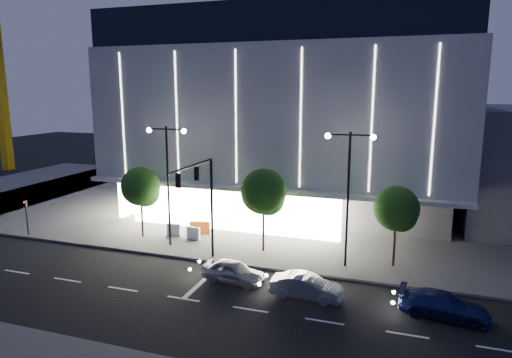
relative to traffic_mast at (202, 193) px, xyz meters
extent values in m
plane|color=black|center=(-1.00, -3.34, -5.03)|extent=(160.00, 160.00, 0.00)
cube|color=#474747|center=(4.00, 20.66, -4.95)|extent=(70.00, 40.00, 0.15)
cube|color=#4C4C51|center=(2.00, 20.66, -3.03)|extent=(28.00, 21.00, 4.00)
cube|color=#939498|center=(2.00, 18.66, 4.47)|extent=(30.00, 25.00, 11.00)
cube|color=black|center=(2.00, 18.66, 11.47)|extent=(29.40, 24.50, 3.00)
cube|color=white|center=(-1.00, 7.36, -3.03)|extent=(18.00, 0.40, 3.60)
cube|color=white|center=(-11.80, 12.66, -3.03)|extent=(0.40, 10.00, 3.60)
cube|color=#939498|center=(2.00, 6.36, -0.93)|extent=(30.00, 2.00, 0.30)
cube|color=white|center=(2.00, 6.14, 4.47)|extent=(24.00, 0.06, 10.00)
cylinder|color=black|center=(0.00, 1.46, -1.53)|extent=(0.18, 0.18, 7.00)
cylinder|color=black|center=(0.00, -1.44, 1.97)|extent=(0.14, 5.80, 0.14)
cube|color=black|center=(0.00, -0.74, 1.37)|extent=(0.28, 0.18, 0.85)
cube|color=black|center=(0.00, -3.14, 1.37)|extent=(0.28, 0.18, 0.85)
sphere|color=#FF0C0C|center=(-0.12, -0.74, 1.67)|extent=(0.14, 0.14, 0.14)
cylinder|color=black|center=(-4.00, 2.66, -0.53)|extent=(0.16, 0.16, 9.00)
cylinder|color=black|center=(-4.70, 2.66, 3.77)|extent=(1.40, 0.10, 0.10)
cylinder|color=black|center=(-3.30, 2.66, 3.77)|extent=(1.40, 0.10, 0.10)
sphere|color=white|center=(-5.40, 2.66, 3.67)|extent=(0.36, 0.36, 0.36)
sphere|color=white|center=(-2.60, 2.66, 3.67)|extent=(0.36, 0.36, 0.36)
cylinder|color=black|center=(9.00, 2.66, -0.53)|extent=(0.16, 0.16, 9.00)
cylinder|color=black|center=(8.30, 2.66, 3.77)|extent=(1.40, 0.10, 0.10)
cylinder|color=black|center=(9.70, 2.66, 3.77)|extent=(1.40, 0.10, 0.10)
sphere|color=white|center=(7.60, 2.66, 3.67)|extent=(0.36, 0.36, 0.36)
sphere|color=white|center=(10.40, 2.66, 3.67)|extent=(0.36, 0.36, 0.36)
cylinder|color=black|center=(-16.00, 1.16, -3.53)|extent=(0.12, 0.12, 3.00)
cube|color=black|center=(-16.00, 1.16, -2.33)|extent=(0.22, 0.16, 0.55)
sphere|color=#FF0C0C|center=(-16.00, 1.05, -2.18)|extent=(0.10, 0.10, 0.10)
cylinder|color=black|center=(-7.00, 3.66, -3.14)|extent=(0.16, 0.16, 3.78)
sphere|color=#103A11|center=(-7.00, 3.66, -0.82)|extent=(3.02, 3.02, 3.02)
sphere|color=#103A11|center=(-6.70, 3.86, -1.36)|extent=(2.16, 2.16, 2.16)
sphere|color=#103A11|center=(-7.25, 3.51, -1.14)|extent=(1.94, 1.94, 1.94)
cylinder|color=black|center=(3.00, 3.66, -3.00)|extent=(0.16, 0.16, 4.06)
sphere|color=#103A11|center=(3.00, 3.66, -0.50)|extent=(3.25, 3.25, 3.25)
sphere|color=#103A11|center=(3.30, 3.86, -1.08)|extent=(2.32, 2.32, 2.32)
sphere|color=#103A11|center=(2.75, 3.51, -0.85)|extent=(2.09, 2.09, 2.09)
cylinder|color=black|center=(12.00, 3.66, -3.21)|extent=(0.16, 0.16, 3.64)
sphere|color=#103A11|center=(12.00, 3.66, -0.97)|extent=(2.91, 2.91, 2.91)
sphere|color=#103A11|center=(12.30, 3.86, -1.49)|extent=(2.08, 2.08, 2.08)
sphere|color=#103A11|center=(11.75, 3.51, -1.28)|extent=(1.87, 1.87, 1.87)
imported|color=#979B9E|center=(2.81, -1.77, -4.35)|extent=(4.13, 2.05, 1.35)
imported|color=#AEB1B6|center=(7.50, -2.47, -4.36)|extent=(4.09, 1.53, 1.34)
imported|color=navy|center=(14.72, -2.39, -4.38)|extent=(4.68, 2.36, 1.30)
cube|color=#CA5E0B|center=(-3.34, 5.78, -4.38)|extent=(1.11, 0.66, 1.00)
cube|color=silver|center=(-4.78, 4.61, -4.38)|extent=(1.12, 0.39, 1.00)
cube|color=#F0580D|center=(-2.79, 5.81, -4.38)|extent=(1.11, 0.64, 1.00)
cube|color=silver|center=(-2.90, 4.33, -4.38)|extent=(1.12, 0.36, 1.00)
camera|label=1|loc=(12.53, -26.15, 6.55)|focal=32.00mm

